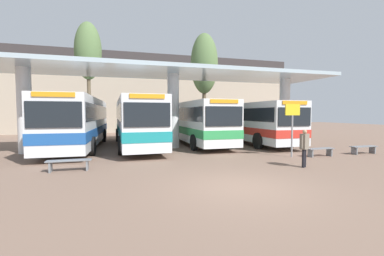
{
  "coord_description": "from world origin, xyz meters",
  "views": [
    {
      "loc": [
        -3.8,
        -7.25,
        2.36
      ],
      "look_at": [
        0.0,
        5.5,
        1.6
      ],
      "focal_mm": 24.0,
      "sensor_mm": 36.0,
      "label": 1
    }
  ],
  "objects_px": {
    "transit_bus_left_bay": "(80,120)",
    "waiting_bench_far_platform": "(364,148)",
    "transit_bus_center_bay": "(136,120)",
    "poplar_tree_behind_left": "(88,52)",
    "transit_bus_far_right_bay": "(251,121)",
    "info_sign_platform": "(292,119)",
    "poplar_tree_behind_right": "(204,64)",
    "waiting_bench_mid_platform": "(69,163)",
    "transit_bus_right_bay": "(198,121)",
    "pedestrian_waiting": "(304,144)",
    "waiting_bench_near_pillar": "(320,150)"
  },
  "relations": [
    {
      "from": "waiting_bench_mid_platform",
      "to": "poplar_tree_behind_right",
      "type": "height_order",
      "value": "poplar_tree_behind_right"
    },
    {
      "from": "waiting_bench_mid_platform",
      "to": "waiting_bench_far_platform",
      "type": "height_order",
      "value": "same"
    },
    {
      "from": "transit_bus_center_bay",
      "to": "info_sign_platform",
      "type": "xyz_separation_m",
      "value": [
        7.66,
        -7.22,
        0.17
      ]
    },
    {
      "from": "transit_bus_left_bay",
      "to": "transit_bus_right_bay",
      "type": "bearing_deg",
      "value": 178.8
    },
    {
      "from": "poplar_tree_behind_right",
      "to": "waiting_bench_far_platform",
      "type": "bearing_deg",
      "value": -68.11
    },
    {
      "from": "transit_bus_center_bay",
      "to": "poplar_tree_behind_right",
      "type": "relative_size",
      "value": 1.21
    },
    {
      "from": "transit_bus_center_bay",
      "to": "poplar_tree_behind_left",
      "type": "bearing_deg",
      "value": -53.93
    },
    {
      "from": "transit_bus_left_bay",
      "to": "waiting_bench_near_pillar",
      "type": "height_order",
      "value": "transit_bus_left_bay"
    },
    {
      "from": "transit_bus_right_bay",
      "to": "waiting_bench_mid_platform",
      "type": "bearing_deg",
      "value": 42.92
    },
    {
      "from": "transit_bus_center_bay",
      "to": "poplar_tree_behind_right",
      "type": "bearing_deg",
      "value": -142.7
    },
    {
      "from": "transit_bus_right_bay",
      "to": "waiting_bench_far_platform",
      "type": "distance_m",
      "value": 10.73
    },
    {
      "from": "transit_bus_left_bay",
      "to": "poplar_tree_behind_right",
      "type": "height_order",
      "value": "poplar_tree_behind_right"
    },
    {
      "from": "transit_bus_center_bay",
      "to": "waiting_bench_near_pillar",
      "type": "bearing_deg",
      "value": 140.38
    },
    {
      "from": "waiting_bench_mid_platform",
      "to": "transit_bus_center_bay",
      "type": "bearing_deg",
      "value": 66.45
    },
    {
      "from": "waiting_bench_far_platform",
      "to": "pedestrian_waiting",
      "type": "bearing_deg",
      "value": -160.4
    },
    {
      "from": "transit_bus_center_bay",
      "to": "info_sign_platform",
      "type": "relative_size",
      "value": 4.37
    },
    {
      "from": "waiting_bench_near_pillar",
      "to": "poplar_tree_behind_left",
      "type": "distance_m",
      "value": 19.13
    },
    {
      "from": "poplar_tree_behind_right",
      "to": "transit_bus_left_bay",
      "type": "bearing_deg",
      "value": -154.07
    },
    {
      "from": "pedestrian_waiting",
      "to": "poplar_tree_behind_left",
      "type": "relative_size",
      "value": 0.17
    },
    {
      "from": "transit_bus_left_bay",
      "to": "transit_bus_far_right_bay",
      "type": "bearing_deg",
      "value": 178.42
    },
    {
      "from": "transit_bus_far_right_bay",
      "to": "info_sign_platform",
      "type": "distance_m",
      "value": 6.71
    },
    {
      "from": "transit_bus_right_bay",
      "to": "transit_bus_left_bay",
      "type": "bearing_deg",
      "value": -3.41
    },
    {
      "from": "poplar_tree_behind_right",
      "to": "poplar_tree_behind_left",
      "type": "bearing_deg",
      "value": -175.34
    },
    {
      "from": "waiting_bench_near_pillar",
      "to": "waiting_bench_mid_platform",
      "type": "height_order",
      "value": "same"
    },
    {
      "from": "transit_bus_center_bay",
      "to": "transit_bus_right_bay",
      "type": "bearing_deg",
      "value": 175.89
    },
    {
      "from": "poplar_tree_behind_left",
      "to": "poplar_tree_behind_right",
      "type": "bearing_deg",
      "value": 4.66
    },
    {
      "from": "transit_bus_far_right_bay",
      "to": "info_sign_platform",
      "type": "bearing_deg",
      "value": 80.6
    },
    {
      "from": "poplar_tree_behind_left",
      "to": "pedestrian_waiting",
      "type": "bearing_deg",
      "value": -55.05
    },
    {
      "from": "waiting_bench_mid_platform",
      "to": "poplar_tree_behind_right",
      "type": "relative_size",
      "value": 0.17
    },
    {
      "from": "transit_bus_center_bay",
      "to": "transit_bus_far_right_bay",
      "type": "relative_size",
      "value": 1.16
    },
    {
      "from": "poplar_tree_behind_left",
      "to": "transit_bus_left_bay",
      "type": "bearing_deg",
      "value": -93.13
    },
    {
      "from": "waiting_bench_far_platform",
      "to": "transit_bus_far_right_bay",
      "type": "bearing_deg",
      "value": 117.11
    },
    {
      "from": "waiting_bench_mid_platform",
      "to": "waiting_bench_far_platform",
      "type": "relative_size",
      "value": 1.01
    },
    {
      "from": "transit_bus_far_right_bay",
      "to": "waiting_bench_mid_platform",
      "type": "bearing_deg",
      "value": 30.65
    },
    {
      "from": "transit_bus_left_bay",
      "to": "poplar_tree_behind_right",
      "type": "xyz_separation_m",
      "value": [
        10.95,
        5.32,
        5.36
      ]
    },
    {
      "from": "transit_bus_center_bay",
      "to": "transit_bus_left_bay",
      "type": "bearing_deg",
      "value": -5.13
    },
    {
      "from": "transit_bus_left_bay",
      "to": "waiting_bench_far_platform",
      "type": "height_order",
      "value": "transit_bus_left_bay"
    },
    {
      "from": "transit_bus_center_bay",
      "to": "waiting_bench_mid_platform",
      "type": "height_order",
      "value": "transit_bus_center_bay"
    },
    {
      "from": "transit_bus_right_bay",
      "to": "waiting_bench_far_platform",
      "type": "xyz_separation_m",
      "value": [
        7.82,
        -7.21,
        -1.44
      ]
    },
    {
      "from": "transit_bus_left_bay",
      "to": "info_sign_platform",
      "type": "xyz_separation_m",
      "value": [
        11.46,
        -7.51,
        0.16
      ]
    },
    {
      "from": "transit_bus_far_right_bay",
      "to": "poplar_tree_behind_left",
      "type": "height_order",
      "value": "poplar_tree_behind_left"
    },
    {
      "from": "poplar_tree_behind_left",
      "to": "transit_bus_far_right_bay",
      "type": "bearing_deg",
      "value": -23.31
    },
    {
      "from": "transit_bus_left_bay",
      "to": "pedestrian_waiting",
      "type": "bearing_deg",
      "value": 138.63
    },
    {
      "from": "transit_bus_right_bay",
      "to": "poplar_tree_behind_right",
      "type": "height_order",
      "value": "poplar_tree_behind_right"
    },
    {
      "from": "transit_bus_center_bay",
      "to": "waiting_bench_near_pillar",
      "type": "distance_m",
      "value": 12.03
    },
    {
      "from": "transit_bus_far_right_bay",
      "to": "waiting_bench_near_pillar",
      "type": "distance_m",
      "value": 7.0
    },
    {
      "from": "transit_bus_far_right_bay",
      "to": "transit_bus_center_bay",
      "type": "bearing_deg",
      "value": -2.78
    },
    {
      "from": "info_sign_platform",
      "to": "transit_bus_center_bay",
      "type": "bearing_deg",
      "value": 136.68
    },
    {
      "from": "waiting_bench_mid_platform",
      "to": "pedestrian_waiting",
      "type": "distance_m",
      "value": 9.97
    },
    {
      "from": "waiting_bench_far_platform",
      "to": "pedestrian_waiting",
      "type": "height_order",
      "value": "pedestrian_waiting"
    }
  ]
}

